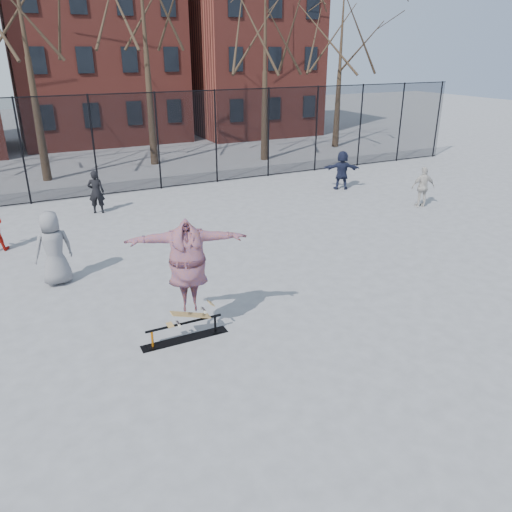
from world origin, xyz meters
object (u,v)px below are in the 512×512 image
skate_rail (185,333)px  skater (188,273)px  bystander_black (96,192)px  bystander_white (423,187)px  bystander_navy (342,170)px  bystander_extra (53,248)px  skateboard (191,318)px

skate_rail → skater: (0.15, 0.00, 1.31)m
bystander_black → bystander_white: bearing=175.5°
skater → bystander_black: size_ratio=1.50×
skater → bystander_navy: size_ratio=1.44×
bystander_extra → skate_rail: bearing=106.4°
skateboard → bystander_white: bystander_white is taller
bystander_black → bystander_navy: 10.02m
skate_rail → skater: 1.32m
skater → bystander_extra: (-2.18, 4.01, -0.51)m
bystander_white → bystander_extra: size_ratio=0.80×
bystander_white → bystander_navy: size_ratio=0.93×
skateboard → skater: bearing=0.0°
bystander_black → bystander_navy: size_ratio=0.96×
skate_rail → bystander_black: bystander_black is taller
skater → bystander_black: skater is taller
skateboard → bystander_navy: bystander_navy is taller
skate_rail → skateboard: skateboard is taller
bystander_black → bystander_navy: bystander_navy is taller
skate_rail → skateboard: bearing=0.0°
bystander_black → bystander_white: 12.10m
skater → bystander_navy: 12.98m
skateboard → bystander_black: size_ratio=0.58×
bystander_black → bystander_navy: (9.95, -1.15, 0.04)m
bystander_white → bystander_black: bearing=-4.7°
bystander_extra → skateboard: bearing=108.1°
skate_rail → bystander_white: bearing=24.2°
skate_rail → skateboard: (0.15, 0.00, 0.30)m
skater → bystander_navy: (9.77, 8.51, -0.65)m
skateboard → skater: size_ratio=0.39×
bystander_navy → bystander_extra: (-11.95, -4.50, 0.14)m
skate_rail → bystander_extra: bystander_extra is taller
skateboard → bystander_extra: bystander_extra is taller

